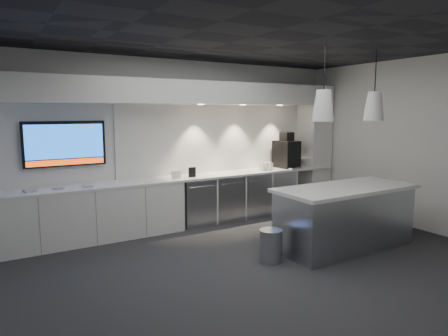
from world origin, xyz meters
TOP-DOWN VIEW (x-y plane):
  - floor at (0.00, 0.00)m, footprint 7.00×7.00m
  - ceiling at (0.00, 0.00)m, footprint 7.00×7.00m
  - wall_back at (0.00, 2.50)m, footprint 7.00×0.00m
  - wall_front at (0.00, -2.50)m, footprint 7.00×0.00m
  - wall_right at (3.50, 0.00)m, footprint 0.00×7.00m
  - back_counter at (0.00, 2.17)m, footprint 6.80×0.65m
  - left_base_cabinets at (-1.75, 2.17)m, footprint 3.30×0.63m
  - fridge_unit_a at (0.25, 2.17)m, footprint 0.60×0.61m
  - fridge_unit_b at (0.88, 2.17)m, footprint 0.60×0.61m
  - fridge_unit_c at (1.51, 2.17)m, footprint 0.60×0.61m
  - fridge_unit_d at (2.14, 2.17)m, footprint 0.60×0.61m
  - backsplash at (1.20, 2.48)m, footprint 4.60×0.03m
  - soffit at (0.00, 2.20)m, footprint 6.90×0.60m
  - column at (3.20, 2.20)m, footprint 0.55×0.55m
  - wall_tv at (-1.90, 2.45)m, footprint 1.25×0.07m
  - island at (1.64, -0.15)m, footprint 2.24×0.97m
  - bin at (0.31, -0.04)m, footprint 0.37×0.37m
  - coffee_machine at (2.43, 2.20)m, footprint 0.46×0.62m
  - sign_black at (0.16, 2.09)m, footprint 0.14×0.02m
  - sign_white at (-0.17, 2.05)m, footprint 0.18×0.02m
  - cup_cluster at (1.81, 2.09)m, footprint 0.27×0.17m
  - tray_b at (-2.47, 2.14)m, footprint 0.19×0.19m
  - tray_c at (-2.08, 2.16)m, footprint 0.19×0.19m
  - tray_d at (-1.66, 2.09)m, footprint 0.18×0.18m
  - pendant_left at (1.11, -0.15)m, footprint 0.31×0.31m
  - pendant_right at (2.17, -0.15)m, footprint 0.31×0.31m

SIDE VIEW (x-z plane):
  - floor at x=0.00m, z-range 0.00..0.00m
  - bin at x=0.31m, z-range 0.00..0.45m
  - fridge_unit_a at x=0.25m, z-range 0.00..0.85m
  - fridge_unit_b at x=0.88m, z-range 0.00..0.85m
  - fridge_unit_c at x=1.51m, z-range 0.00..0.85m
  - fridge_unit_d at x=2.14m, z-range 0.00..0.85m
  - left_base_cabinets at x=-1.75m, z-range 0.00..0.86m
  - island at x=1.64m, z-range 0.00..0.95m
  - back_counter at x=0.00m, z-range 0.86..0.90m
  - tray_b at x=-2.47m, z-range 0.90..0.92m
  - tray_c at x=-2.08m, z-range 0.90..0.92m
  - tray_d at x=-1.66m, z-range 0.90..0.92m
  - sign_white at x=-0.17m, z-range 0.90..1.04m
  - cup_cluster at x=1.81m, z-range 0.90..1.05m
  - sign_black at x=0.16m, z-range 0.90..1.08m
  - coffee_machine at x=2.43m, z-range 0.83..1.58m
  - column at x=3.20m, z-range 0.00..2.60m
  - wall_back at x=0.00m, z-range -2.00..5.00m
  - wall_front at x=0.00m, z-range -2.00..5.00m
  - wall_right at x=3.50m, z-range -2.00..5.00m
  - backsplash at x=1.20m, z-range 0.90..2.20m
  - wall_tv at x=-1.90m, z-range 1.20..1.92m
  - pendant_left at x=1.11m, z-range 1.58..2.72m
  - pendant_right at x=2.17m, z-range 1.58..2.72m
  - soffit at x=0.00m, z-range 2.20..2.60m
  - ceiling at x=0.00m, z-range 3.00..3.00m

